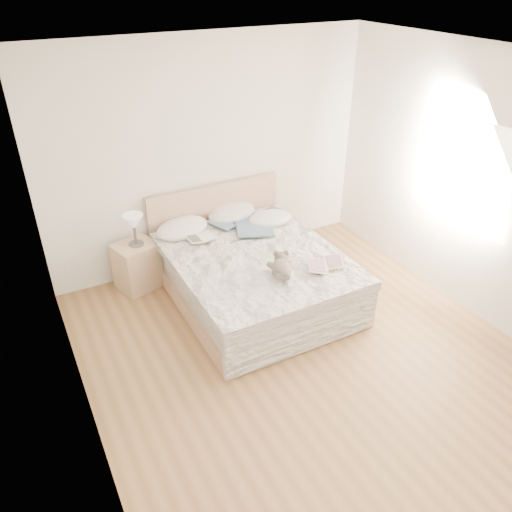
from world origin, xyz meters
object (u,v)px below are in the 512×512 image
Objects in this scene: bed at (253,274)px; teddy_bear at (281,273)px; nightstand at (137,265)px; table_lamp at (133,224)px; childrens_book at (326,264)px; photo_book at (201,238)px.

bed is 0.68m from teddy_bear.
bed is 3.83× the size of nightstand.
teddy_bear is (1.07, -1.39, -0.17)m from table_lamp.
table_lamp is (0.02, -0.01, 0.54)m from nightstand.
childrens_book reaches higher than nightstand.
nightstand is 2.19m from childrens_book.
bed is 5.82× the size of table_lamp.
childrens_book is (0.51, -0.64, 0.32)m from bed.
childrens_book is 1.23× the size of teddy_bear.
photo_book is (-0.41, 0.48, 0.32)m from bed.
photo_book is at bearing -26.40° from table_lamp.
table_lamp is 2.14m from childrens_book.
table_lamp reaches higher than childrens_book.
childrens_book is at bearing -42.44° from nightstand.
table_lamp is at bearing 151.98° from teddy_bear.
photo_book is at bearing -26.66° from nightstand.
photo_book is at bearing 135.76° from teddy_bear.
bed is at bearing -37.21° from table_lamp.
childrens_book is at bearing 19.14° from teddy_bear.
table_lamp reaches higher than nightstand.
teddy_bear is at bearing -71.68° from photo_book.
bed reaches higher than table_lamp.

